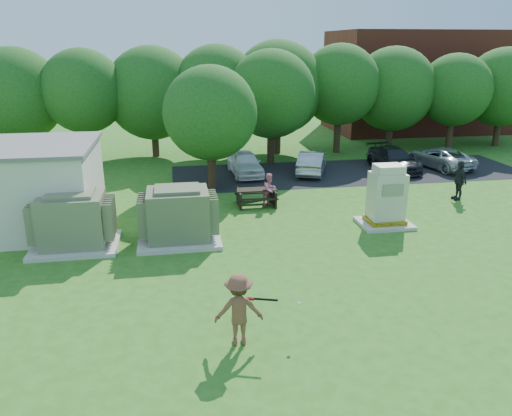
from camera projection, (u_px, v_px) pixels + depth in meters
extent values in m
plane|color=#2D6619|center=(278.00, 291.00, 14.79)|extent=(120.00, 120.00, 0.00)
cube|color=maroon|center=(423.00, 81.00, 41.64)|extent=(15.00, 8.00, 8.00)
cube|color=#232326|center=(349.00, 172.00, 28.53)|extent=(20.00, 6.00, 0.01)
cube|color=beige|center=(76.00, 245.00, 17.96)|extent=(3.00, 2.40, 0.15)
cube|color=#6B7251|center=(73.00, 220.00, 17.65)|extent=(2.20, 1.80, 1.80)
cube|color=#6B7251|center=(70.00, 194.00, 17.35)|extent=(1.60, 1.30, 0.12)
cube|color=#6B7251|center=(35.00, 221.00, 17.45)|extent=(0.32, 1.50, 1.35)
cube|color=#6B7251|center=(110.00, 217.00, 17.85)|extent=(0.32, 1.50, 1.35)
cube|color=beige|center=(180.00, 239.00, 18.54)|extent=(3.00, 2.40, 0.15)
cube|color=#5C6748|center=(178.00, 214.00, 18.23)|extent=(2.20, 1.80, 1.80)
cube|color=#5C6748|center=(177.00, 189.00, 17.93)|extent=(1.60, 1.30, 0.12)
cube|color=#5C6748|center=(143.00, 215.00, 18.03)|extent=(0.32, 1.50, 1.35)
cube|color=#5C6748|center=(213.00, 212.00, 18.42)|extent=(0.32, 1.50, 1.35)
cube|color=beige|center=(384.00, 223.00, 20.16)|extent=(2.05, 1.67, 0.14)
cube|color=yellow|center=(384.00, 220.00, 20.12)|extent=(1.44, 1.16, 0.17)
cube|color=beige|center=(387.00, 196.00, 19.80)|extent=(1.30, 1.02, 1.86)
cube|color=beige|center=(389.00, 169.00, 19.46)|extent=(1.07, 0.84, 0.33)
cube|color=gray|center=(393.00, 191.00, 19.18)|extent=(0.84, 0.04, 0.47)
cube|color=black|center=(256.00, 190.00, 22.41)|extent=(1.81, 0.70, 0.06)
cube|color=black|center=(254.00, 193.00, 23.02)|extent=(1.81, 0.25, 0.05)
cube|color=black|center=(258.00, 200.00, 21.98)|extent=(1.81, 0.25, 0.05)
cube|color=black|center=(239.00, 198.00, 22.40)|extent=(0.08, 1.36, 0.74)
cube|color=black|center=(273.00, 197.00, 22.65)|extent=(0.08, 1.36, 0.74)
imported|color=brown|center=(239.00, 310.00, 11.95)|extent=(1.22, 0.75, 1.83)
imported|color=pink|center=(270.00, 190.00, 22.38)|extent=(0.93, 0.91, 1.51)
imported|color=#222227|center=(459.00, 180.00, 23.24)|extent=(0.46, 1.09, 1.86)
imported|color=white|center=(245.00, 163.00, 27.73)|extent=(1.80, 4.01, 1.34)
imported|color=#A5A6AA|center=(312.00, 162.00, 28.07)|extent=(2.69, 4.11, 1.28)
imported|color=black|center=(394.00, 159.00, 28.79)|extent=(2.07, 4.51, 1.28)
imported|color=#BABABF|center=(440.00, 157.00, 29.39)|extent=(2.91, 4.70, 1.22)
cylinder|color=black|center=(260.00, 299.00, 11.86)|extent=(0.83, 0.31, 0.06)
cylinder|color=maroon|center=(249.00, 299.00, 11.86)|extent=(0.23, 0.13, 0.06)
sphere|color=white|center=(299.00, 304.00, 12.31)|extent=(0.09, 0.09, 0.09)
cylinder|color=#47301E|center=(23.00, 142.00, 30.70)|extent=(0.44, 0.44, 2.40)
sphere|color=#235B1C|center=(16.00, 95.00, 29.80)|extent=(5.60, 5.60, 5.60)
cylinder|color=#47301E|center=(89.00, 139.00, 30.70)|extent=(0.44, 0.44, 2.80)
sphere|color=#235B1C|center=(83.00, 91.00, 29.80)|extent=(5.00, 5.00, 5.00)
cylinder|color=#47301E|center=(155.00, 139.00, 32.16)|extent=(0.44, 0.44, 2.30)
sphere|color=#235B1C|center=(152.00, 93.00, 31.25)|extent=(5.80, 5.80, 5.80)
cylinder|color=#47301E|center=(218.00, 136.00, 31.88)|extent=(0.44, 0.44, 2.70)
sphere|color=#235B1C|center=(217.00, 89.00, 30.95)|extent=(5.40, 5.40, 5.40)
cylinder|color=#47301E|center=(277.00, 135.00, 33.10)|extent=(0.44, 0.44, 2.50)
sphere|color=#235B1C|center=(278.00, 88.00, 32.14)|extent=(6.00, 6.00, 6.00)
cylinder|color=#47301E|center=(337.00, 131.00, 33.29)|extent=(0.44, 0.44, 2.90)
sphere|color=#235B1C|center=(340.00, 85.00, 32.35)|extent=(5.20, 5.20, 5.20)
cylinder|color=#47301E|center=(390.00, 131.00, 34.56)|extent=(0.44, 0.44, 2.40)
sphere|color=#235B1C|center=(393.00, 89.00, 33.65)|extent=(5.60, 5.60, 5.60)
cylinder|color=#47301E|center=(450.00, 131.00, 34.31)|extent=(0.44, 0.44, 2.60)
sphere|color=#235B1C|center=(455.00, 90.00, 33.45)|extent=(4.80, 4.80, 4.80)
cylinder|color=#47301E|center=(497.00, 128.00, 35.51)|extent=(0.44, 0.44, 2.50)
sphere|color=#235B1C|center=(504.00, 87.00, 34.61)|extent=(5.40, 5.40, 5.40)
cylinder|color=#47301E|center=(212.00, 165.00, 25.03)|extent=(0.44, 0.44, 2.40)
sphere|color=#235B1C|center=(210.00, 113.00, 24.22)|extent=(4.60, 4.60, 4.60)
cylinder|color=#47301E|center=(271.00, 142.00, 30.30)|extent=(0.44, 0.44, 2.60)
sphere|color=#235B1C|center=(271.00, 94.00, 29.41)|extent=(5.20, 5.20, 5.20)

